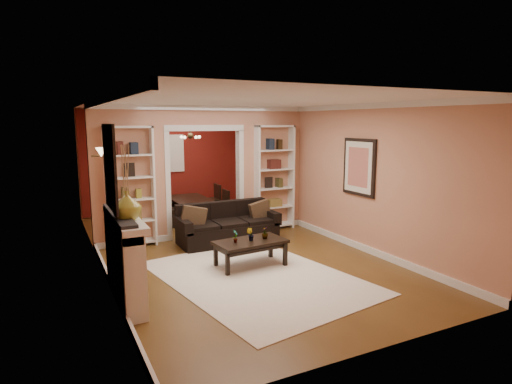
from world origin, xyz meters
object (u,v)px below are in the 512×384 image
sofa (228,223)px  coffee_table (250,253)px  bookshelf_left (130,187)px  dining_table (192,210)px  fireplace (126,258)px  bookshelf_right (274,178)px

sofa → coffee_table: (-0.21, -1.47, -0.17)m
bookshelf_left → dining_table: size_ratio=1.47×
sofa → fireplace: fireplace is taller
coffee_table → bookshelf_right: bearing=47.4°
coffee_table → bookshelf_left: bearing=121.6°
sofa → bookshelf_right: (1.36, 0.58, 0.76)m
dining_table → bookshelf_left: bearing=131.9°
bookshelf_right → coffee_table: bearing=-127.4°
coffee_table → fireplace: bearing=-172.1°
fireplace → coffee_table: bearing=13.1°
bookshelf_right → dining_table: size_ratio=1.47×
coffee_table → dining_table: dining_table is taller
coffee_table → bookshelf_right: bookshelf_right is taller
sofa → coffee_table: bearing=-98.1°
sofa → bookshelf_left: bearing=161.6°
bookshelf_left → fireplace: bearing=-102.0°
sofa → bookshelf_right: bearing=23.1°
sofa → dining_table: size_ratio=1.28×
bookshelf_right → fireplace: bookshelf_right is taller
coffee_table → fireplace: 2.16m
sofa → bookshelf_left: size_ratio=0.87×
bookshelf_right → fireplace: (-3.64, -2.53, -0.57)m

